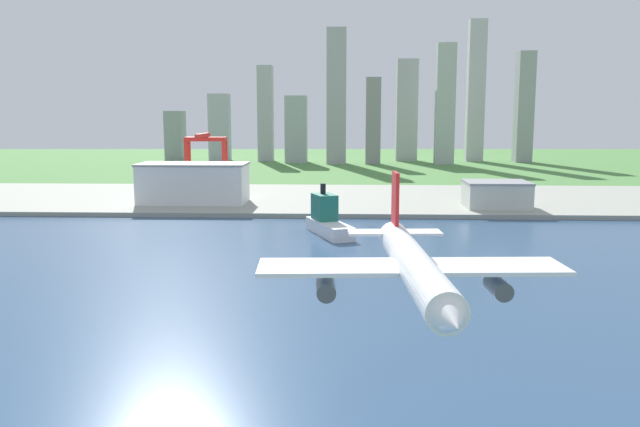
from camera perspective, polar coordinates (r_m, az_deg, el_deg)
name	(u,v)px	position (r m, az deg, el deg)	size (l,w,h in m)	color
ground_plane	(315,275)	(219.88, -0.46, -5.44)	(2400.00, 2400.00, 0.00)	#4B823E
water_bay	(303,335)	(162.44, -1.50, -10.59)	(840.00, 360.00, 0.15)	#2D4C70
industrial_pier	(329,199)	(406.49, 0.83, 1.30)	(840.00, 140.00, 2.50)	#999C90
airplane_landing	(414,267)	(76.05, 8.23, -4.68)	(36.72, 41.69, 13.33)	white
ferry_boat	(328,220)	(292.53, 0.67, -0.58)	(23.29, 38.58, 22.27)	white
port_crane_red	(206,148)	(455.63, -9.97, 5.63)	(28.27, 36.25, 38.13)	red
warehouse_main	(194,183)	(385.12, -10.99, 2.64)	(62.02, 29.67, 23.05)	white
warehouse_annex	(496,194)	(373.18, 15.16, 1.64)	(34.60, 28.30, 14.43)	silver
distant_skyline	(363,112)	(736.23, 3.78, 8.89)	(417.44, 77.09, 157.51)	#909498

